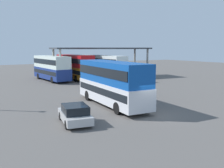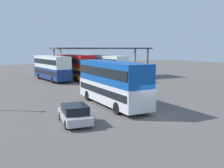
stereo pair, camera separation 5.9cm
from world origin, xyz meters
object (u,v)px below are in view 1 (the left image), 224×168
double_decker_near_canopy (51,67)px  double_decker_mid_row (74,66)px  double_decker_far_right (101,66)px  double_decker_main (112,81)px  parked_hatchback (75,114)px

double_decker_near_canopy → double_decker_mid_row: size_ratio=0.99×
double_decker_mid_row → double_decker_far_right: (3.95, -2.28, -0.04)m
double_decker_near_canopy → double_decker_far_right: bearing=-111.5°
double_decker_main → parked_hatchback: (-5.28, -3.47, -1.56)m
double_decker_main → double_decker_mid_row: double_decker_mid_row is taller
parked_hatchback → double_decker_mid_row: size_ratio=0.39×
double_decker_mid_row → double_decker_main: bearing=164.9°
double_decker_near_canopy → double_decker_main: bearing=173.8°
double_decker_main → double_decker_far_right: size_ratio=0.87×
double_decker_far_right → double_decker_near_canopy: bearing=65.2°
double_decker_main → double_decker_far_right: (9.07, 17.95, -0.01)m
double_decker_main → parked_hatchback: double_decker_main is taller
parked_hatchback → double_decker_far_right: 25.82m
double_decker_main → double_decker_near_canopy: (1.21, 20.61, -0.03)m
double_decker_far_right → double_decker_main: bearing=147.1°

